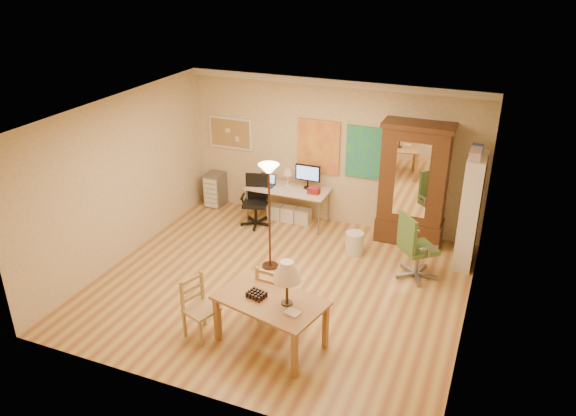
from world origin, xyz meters
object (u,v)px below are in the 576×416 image
at_px(dining_table, 276,292).
at_px(computer_desk, 290,201).
at_px(office_chair_black, 256,212).
at_px(armoire, 413,192).
at_px(office_chair_green, 415,261).
at_px(bookshelf, 470,212).

height_order(dining_table, computer_desk, dining_table).
bearing_deg(dining_table, computer_desk, 109.27).
height_order(office_chair_black, armoire, armoire).
xyz_separation_m(office_chair_green, armoire, (-0.32, 1.20, 0.65)).
height_order(computer_desk, office_chair_green, computer_desk).
bearing_deg(computer_desk, bookshelf, -6.29).
xyz_separation_m(office_chair_black, bookshelf, (3.78, -0.01, 0.67)).
bearing_deg(bookshelf, armoire, 156.15).
bearing_deg(computer_desk, dining_table, -70.73).
bearing_deg(dining_table, armoire, 74.11).
relative_size(dining_table, bookshelf, 0.82).
height_order(computer_desk, bookshelf, bookshelf).
relative_size(office_chair_green, armoire, 0.51).
distance_m(computer_desk, bookshelf, 3.29).
height_order(armoire, bookshelf, armoire).
bearing_deg(dining_table, office_chair_green, 60.49).
bearing_deg(office_chair_green, dining_table, -119.51).
bearing_deg(office_chair_green, office_chair_black, 166.16).
distance_m(office_chair_green, bookshelf, 1.20).
xyz_separation_m(computer_desk, office_chair_black, (-0.55, -0.35, -0.17)).
bearing_deg(dining_table, bookshelf, 57.26).
height_order(computer_desk, office_chair_black, computer_desk).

